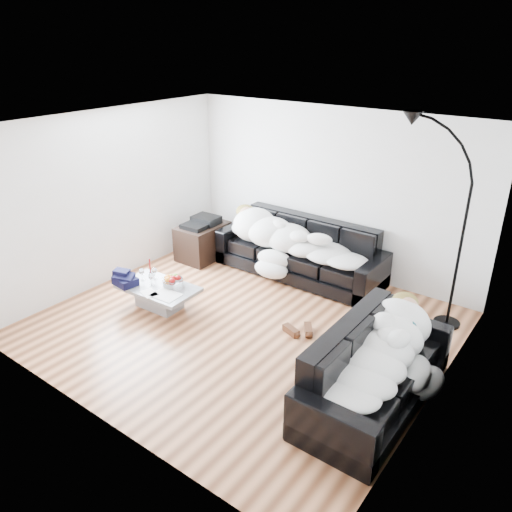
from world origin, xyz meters
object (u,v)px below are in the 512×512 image
Objects in this scene: sleeper_back at (298,238)px; av_cabinet at (203,241)px; wine_glass_a at (155,273)px; wine_glass_c at (152,280)px; sofa_right at (377,367)px; candle_right at (150,267)px; shoes at (299,330)px; candle_left at (150,267)px; stereo at (202,221)px; coffee_table at (159,297)px; sleeper_right at (379,350)px; sofa_back at (299,249)px; wine_glass_b at (142,274)px; floor_lamp at (461,242)px; fruit_bowl at (173,280)px.

sleeper_back is 2.65× the size of av_cabinet.
wine_glass_a is 0.21m from wine_glass_c.
sofa_right reaches higher than wine_glass_a.
shoes is at bearing 9.45° from candle_right.
stereo is (-0.27, 1.44, 0.22)m from candle_left.
stereo is (-2.61, 1.05, 0.61)m from shoes.
sleeper_back is 9.71× the size of candle_left.
coffee_table is at bearing -32.99° from wine_glass_a.
sofa_right is 3.29m from coffee_table.
stereo is at bearing 66.79° from sofa_right.
sleeper_right is 4.29m from av_cabinet.
sleeper_right reaches higher than candle_right.
sofa_right is 8.95× the size of candle_right.
av_cabinet reaches higher than candle_right.
sofa_back reaches higher than wine_glass_c.
wine_glass_b is at bearing -73.20° from candle_right.
sleeper_right is 10.10× the size of wine_glass_a.
floor_lamp is (3.51, 2.01, 0.77)m from wine_glass_c.
sofa_back is 14.59× the size of wine_glass_b.
wine_glass_b is (-0.48, -0.14, 0.01)m from fruit_bowl.
coffee_table is 4.76× the size of candle_right.
shoes is at bearing 12.31° from wine_glass_a.
floor_lamp is (3.63, 1.84, 0.77)m from wine_glass_a.
sofa_right is 11.78× the size of wine_glass_a.
candle_right is at bearing 140.40° from wine_glass_c.
stereo reaches higher than wine_glass_a.
candle_left is (-0.30, 0.25, 0.02)m from wine_glass_c.
fruit_bowl is at bearing 16.35° from wine_glass_b.
sofa_back reaches higher than fruit_bowl.
av_cabinet is 4.19m from floor_lamp.
candle_left is at bearing -139.65° from shoes.
wine_glass_b is at bearing -123.81° from sleeper_back.
candle_right is 0.53× the size of stereo.
sofa_back is 9.57× the size of fruit_bowl.
wine_glass_c is at bearing -7.73° from wine_glass_b.
wine_glass_b is 0.43× the size of shoes.
stereo is at bearing 118.24° from fruit_bowl.
sleeper_back is at bearing 47.71° from sofa_right.
fruit_bowl is at bearing 86.89° from sofa_right.
stereo reaches higher than wine_glass_b.
sleeper_back is (0.00, -0.05, 0.21)m from sofa_back.
wine_glass_c is (-0.24, -0.17, 0.01)m from fruit_bowl.
sofa_right reaches higher than wine_glass_c.
candle_left is 0.00m from candle_right.
av_cabinet is at bearing -168.02° from sleeper_back.
wine_glass_c is at bearing -144.66° from fruit_bowl.
wine_glass_a is (-3.48, 0.16, -0.01)m from sofa_right.
coffee_table is at bearing -70.96° from stereo.
candle_right is 2.40m from shoes.
fruit_bowl is 1.52× the size of wine_glass_b.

